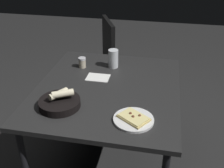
% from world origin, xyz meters
% --- Properties ---
extents(ground, '(8.00, 8.00, 0.00)m').
position_xyz_m(ground, '(0.00, 0.00, 0.00)').
color(ground, black).
extents(dining_table, '(0.94, 1.07, 0.71)m').
position_xyz_m(dining_table, '(0.00, 0.00, 0.65)').
color(dining_table, black).
rests_on(dining_table, ground).
extents(pizza_plate, '(0.22, 0.22, 0.04)m').
position_xyz_m(pizza_plate, '(0.22, -0.33, 0.72)').
color(pizza_plate, silver).
rests_on(pizza_plate, dining_table).
extents(bread_basket, '(0.24, 0.24, 0.11)m').
position_xyz_m(bread_basket, '(-0.23, -0.28, 0.74)').
color(bread_basket, black).
rests_on(bread_basket, dining_table).
extents(beer_glass, '(0.07, 0.07, 0.14)m').
position_xyz_m(beer_glass, '(-0.02, 0.31, 0.77)').
color(beer_glass, silver).
rests_on(beer_glass, dining_table).
extents(pepper_shaker, '(0.06, 0.06, 0.08)m').
position_xyz_m(pepper_shaker, '(-0.25, 0.25, 0.74)').
color(pepper_shaker, '#BFB299').
rests_on(pepper_shaker, dining_table).
extents(napkin, '(0.16, 0.12, 0.00)m').
position_xyz_m(napkin, '(-0.10, 0.11, 0.71)').
color(napkin, white).
rests_on(napkin, dining_table).
extents(chair_near, '(0.58, 0.58, 0.89)m').
position_xyz_m(chair_near, '(-0.30, 0.86, 0.51)').
color(chair_near, '#272727').
rests_on(chair_near, ground).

